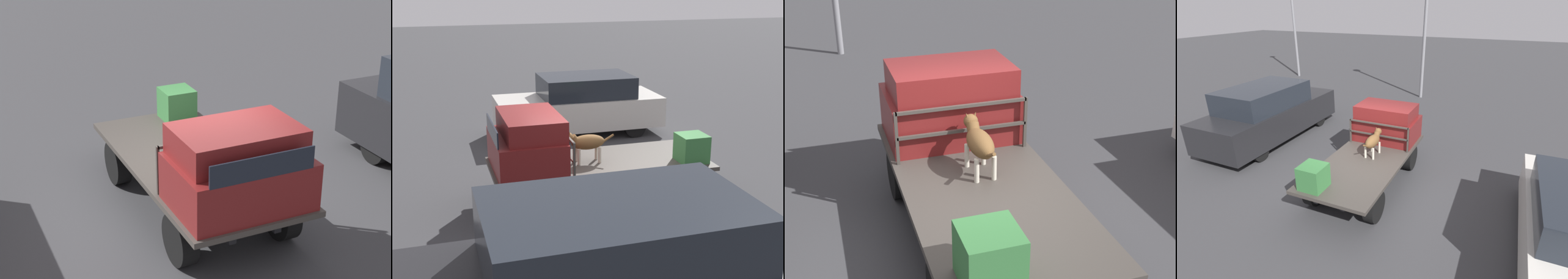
% 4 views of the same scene
% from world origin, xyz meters
% --- Properties ---
extents(ground_plane, '(80.00, 80.00, 0.00)m').
position_xyz_m(ground_plane, '(0.00, 0.00, 0.00)').
color(ground_plane, '#38383A').
extents(flatbed_truck, '(4.15, 1.86, 0.78)m').
position_xyz_m(flatbed_truck, '(0.00, 0.00, 0.57)').
color(flatbed_truck, black).
rests_on(flatbed_truck, ground).
extents(truck_cab, '(1.22, 1.74, 1.05)m').
position_xyz_m(truck_cab, '(1.39, 0.00, 1.28)').
color(truck_cab, maroon).
rests_on(truck_cab, flatbed_truck).
extents(truck_headboard, '(0.04, 1.74, 0.70)m').
position_xyz_m(truck_headboard, '(0.74, 0.00, 1.25)').
color(truck_headboard, '#3D3833').
rests_on(truck_headboard, flatbed_truck).
extents(dog, '(1.04, 0.29, 0.66)m').
position_xyz_m(dog, '(0.27, -0.06, 1.18)').
color(dog, beige).
rests_on(dog, flatbed_truck).
extents(cargo_crate, '(0.53, 0.53, 0.53)m').
position_xyz_m(cargo_crate, '(-1.71, 0.47, 1.05)').
color(cargo_crate, '#337038').
rests_on(cargo_crate, flatbed_truck).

